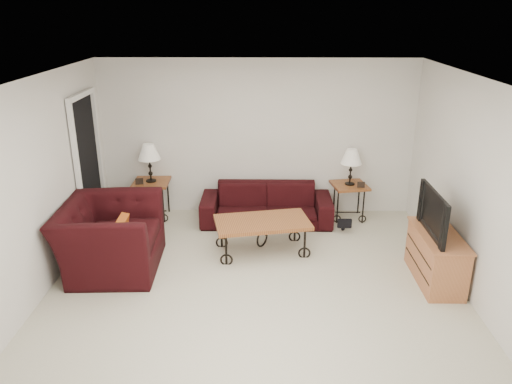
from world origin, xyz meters
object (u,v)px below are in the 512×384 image
side_table_right (348,201)px  armchair (110,237)px  lamp_left (150,163)px  sofa (266,204)px  tv_stand (436,257)px  side_table_left (153,199)px  coffee_table (262,236)px  backpack (344,218)px  lamp_right (351,167)px  television (441,213)px

side_table_right → armchair: armchair is taller
lamp_left → armchair: 1.76m
sofa → tv_stand: bearing=-40.4°
side_table_left → lamp_left: lamp_left is taller
coffee_table → backpack: coffee_table is taller
sofa → tv_stand: size_ratio=1.92×
side_table_left → lamp_right: lamp_right is taller
sofa → backpack: size_ratio=4.93×
lamp_right → tv_stand: lamp_right is taller
side_table_right → lamp_right: (0.00, 0.00, 0.58)m
coffee_table → television: (2.13, -0.73, 0.67)m
tv_stand → lamp_left: bearing=153.5°
lamp_left → television: (3.90, -1.95, -0.01)m
sofa → television: 2.79m
side_table_left → backpack: 3.06m
side_table_right → backpack: (-0.15, -0.50, -0.08)m
coffee_table → television: size_ratio=1.34×
side_table_right → side_table_left: bearing=180.0°
side_table_right → coffee_table: side_table_right is taller
backpack → armchair: bearing=-149.1°
lamp_right → armchair: size_ratio=0.43×
coffee_table → armchair: 2.02m
tv_stand → television: 0.59m
sofa → coffee_table: 1.04m
armchair → sofa: bearing=-55.6°
side_table_left → side_table_right: (3.16, -0.00, -0.02)m
side_table_right → armchair: (-3.34, -1.68, 0.15)m
tv_stand → television: television is taller
lamp_left → sofa: bearing=-5.6°
lamp_right → backpack: bearing=-106.5°
coffee_table → backpack: size_ratio=3.08×
backpack → television: bearing=-48.0°
side_table_left → sofa: bearing=-5.6°
side_table_right → lamp_left: lamp_left is taller
sofa → lamp_right: bearing=7.7°
television → backpack: 1.85m
tv_stand → lamp_right: bearing=111.4°
lamp_left → lamp_right: lamp_left is taller
side_table_left → lamp_left: (0.00, 0.00, 0.61)m
armchair → television: television is taller
lamp_right → armchair: 3.76m
tv_stand → armchair: bearing=176.2°
television → side_table_left: bearing=-116.6°
side_table_left → backpack: (3.01, -0.50, -0.10)m
side_table_right → lamp_right: bearing=0.0°
side_table_left → lamp_left: 0.61m
lamp_left → side_table_right: bearing=-0.0°
lamp_left → coffee_table: 2.26m
armchair → lamp_right: bearing=-65.5°
sofa → side_table_left: bearing=174.4°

